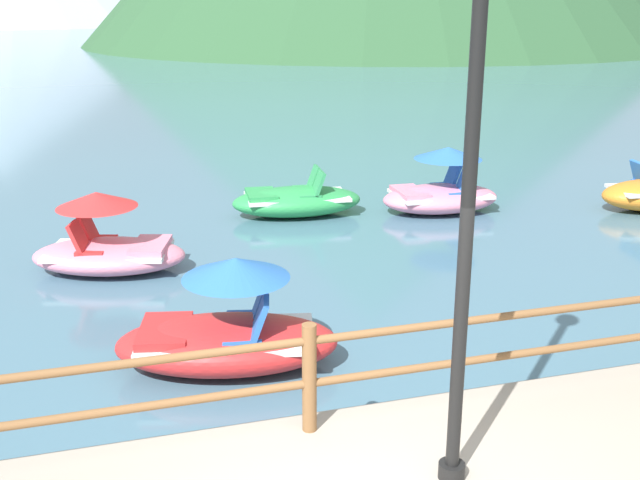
{
  "coord_description": "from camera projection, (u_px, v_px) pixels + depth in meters",
  "views": [
    {
      "loc": [
        -1.46,
        -3.75,
        3.81
      ],
      "look_at": [
        1.1,
        5.0,
        0.9
      ],
      "focal_mm": 42.43,
      "sensor_mm": 36.0,
      "label": 1
    }
  ],
  "objects": [
    {
      "name": "dock_railing",
      "position": [
        309.0,
        367.0,
        6.1
      ],
      "size": [
        23.92,
        0.12,
        0.95
      ],
      "color": "brown",
      "rests_on": "promenade_dock"
    },
    {
      "name": "pedal_boat_6",
      "position": [
        227.0,
        332.0,
        8.09
      ],
      "size": [
        2.59,
        1.69,
        1.25
      ],
      "color": "red",
      "rests_on": "ground"
    },
    {
      "name": "ground_plane",
      "position": [
        123.0,
        72.0,
        41.56
      ],
      "size": [
        200.0,
        200.0,
        0.0
      ],
      "primitive_type": "plane",
      "color": "#477084"
    },
    {
      "name": "pedal_boat_3",
      "position": [
        108.0,
        246.0,
        10.99
      ],
      "size": [
        2.47,
        1.79,
        1.19
      ],
      "color": "pink",
      "rests_on": "ground"
    },
    {
      "name": "pedal_boat_1",
      "position": [
        296.0,
        200.0,
        13.89
      ],
      "size": [
        2.47,
        1.37,
        0.86
      ],
      "color": "green",
      "rests_on": "ground"
    },
    {
      "name": "lamp_post",
      "position": [
        473.0,
        126.0,
        4.85
      ],
      "size": [
        0.28,
        0.28,
        4.4
      ],
      "color": "black",
      "rests_on": "promenade_dock"
    },
    {
      "name": "pedal_boat_4",
      "position": [
        441.0,
        190.0,
        14.11
      ],
      "size": [
        2.27,
        1.39,
        1.22
      ],
      "color": "pink",
      "rests_on": "ground"
    }
  ]
}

